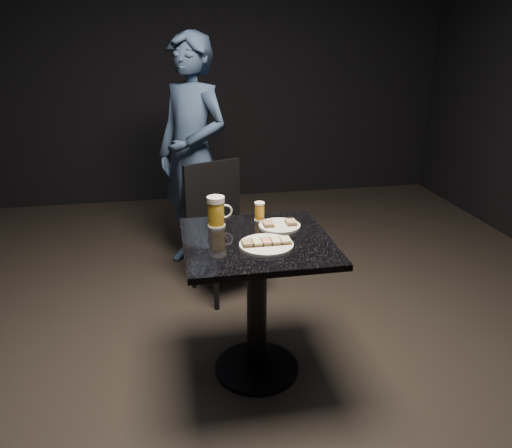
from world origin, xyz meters
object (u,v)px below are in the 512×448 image
(plate_small, at_px, (280,226))
(chair, at_px, (221,220))
(table, at_px, (257,284))
(patron, at_px, (193,156))
(plate_large, at_px, (266,245))
(beer_mug, at_px, (217,212))
(beer_tumbler, at_px, (260,211))

(plate_small, bearing_deg, chair, 104.07)
(table, bearing_deg, patron, 98.50)
(patron, bearing_deg, plate_large, -32.45)
(beer_mug, bearing_deg, chair, 81.84)
(plate_large, relative_size, table, 0.33)
(plate_large, relative_size, patron, 0.15)
(table, distance_m, chair, 0.94)
(plate_small, relative_size, beer_tumbler, 2.14)
(plate_small, distance_m, beer_mug, 0.33)
(plate_large, xyz_separation_m, table, (-0.03, 0.09, -0.25))
(plate_small, relative_size, table, 0.28)
(plate_small, relative_size, patron, 0.12)
(beer_mug, xyz_separation_m, chair, (0.11, 0.74, -0.33))
(patron, xyz_separation_m, beer_tumbler, (0.27, -1.12, -0.04))
(patron, bearing_deg, plate_small, -25.85)
(plate_small, distance_m, table, 0.31)
(patron, relative_size, table, 2.24)
(patron, height_order, beer_mug, patron)
(beer_mug, relative_size, beer_tumbler, 1.61)
(plate_large, xyz_separation_m, chair, (-0.09, 1.03, -0.26))
(table, relative_size, beer_tumbler, 7.65)
(beer_tumbler, bearing_deg, plate_large, -95.85)
(beer_mug, bearing_deg, plate_small, -13.15)
(plate_large, distance_m, table, 0.27)
(patron, height_order, chair, patron)
(patron, xyz_separation_m, chair, (0.14, -0.43, -0.34))
(table, distance_m, beer_tumbler, 0.39)
(patron, height_order, table, patron)
(chair, bearing_deg, plate_small, -75.93)
(plate_small, relative_size, beer_mug, 1.33)
(plate_small, xyz_separation_m, chair, (-0.20, 0.81, -0.26))
(patron, distance_m, table, 1.42)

